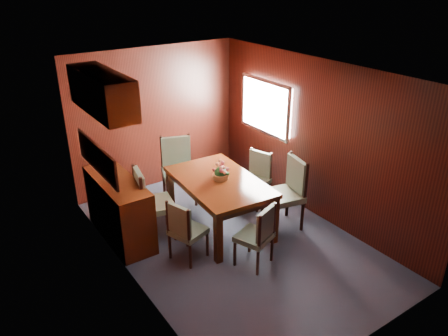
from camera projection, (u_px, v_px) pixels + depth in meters
ground at (233, 240)px, 6.21m from camera, size 4.50×4.50×0.00m
room_shell at (213, 127)px, 5.71m from camera, size 3.06×4.52×2.41m
sideboard at (119, 209)px, 6.12m from camera, size 0.48×1.40×0.90m
dining_table at (219, 187)px, 6.28m from camera, size 1.14×1.71×0.77m
chair_left_near at (184, 228)px, 5.61m from camera, size 0.50×0.51×0.87m
chair_left_far at (149, 200)px, 6.06m from camera, size 0.58×0.59×1.07m
chair_right_near at (288, 189)px, 6.34m from camera, size 0.59×0.61×1.08m
chair_right_far at (257, 175)px, 6.99m from camera, size 0.52×0.53×0.89m
chair_head at (259, 233)px, 5.50m from camera, size 0.53×0.52×0.87m
chair_foot at (178, 166)px, 7.07m from camera, size 0.64×0.63×1.08m
flower_centerpiece at (221, 171)px, 6.22m from camera, size 0.25×0.25×0.25m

